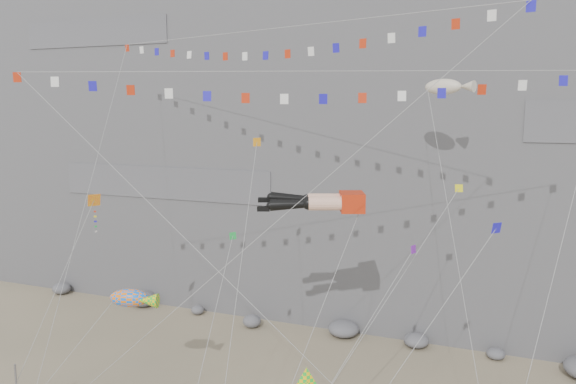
% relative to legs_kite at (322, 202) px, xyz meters
% --- Properties ---
extents(cliff, '(80.00, 28.00, 50.00)m').
position_rel_legs_kite_xyz_m(cliff, '(-1.50, 26.01, 11.74)').
color(cliff, slate).
rests_on(cliff, ground).
extents(talus_boulders, '(60.00, 3.00, 1.20)m').
position_rel_legs_kite_xyz_m(talus_boulders, '(-1.50, 11.01, -12.66)').
color(talus_boulders, slate).
rests_on(talus_boulders, ground).
extents(legs_kite, '(6.70, 15.94, 19.82)m').
position_rel_legs_kite_xyz_m(legs_kite, '(0.00, 0.00, 0.00)').
color(legs_kite, '#BA260B').
rests_on(legs_kite, ground).
extents(flag_banner_upper, '(29.97, 17.18, 29.13)m').
position_rel_legs_kite_xyz_m(flag_banner_upper, '(-3.91, 2.12, 10.78)').
color(flag_banner_upper, '#BA260B').
rests_on(flag_banner_upper, ground).
extents(flag_banner_lower, '(30.04, 10.07, 23.90)m').
position_rel_legs_kite_xyz_m(flag_banner_lower, '(-0.02, -3.43, 7.65)').
color(flag_banner_lower, '#BA260B').
rests_on(flag_banner_lower, ground).
extents(harlequin_kite, '(2.73, 8.41, 15.01)m').
position_rel_legs_kite_xyz_m(harlequin_kite, '(-14.87, -2.98, -0.37)').
color(harlequin_kite, red).
rests_on(harlequin_kite, ground).
extents(fish_windsock, '(7.15, 6.71, 10.61)m').
position_rel_legs_kite_xyz_m(fish_windsock, '(-10.74, -5.12, -5.82)').
color(fish_windsock, orange).
rests_on(fish_windsock, ground).
extents(blimp_windsock, '(6.85, 14.93, 24.93)m').
position_rel_legs_kite_xyz_m(blimp_windsock, '(6.25, 6.55, 7.04)').
color(blimp_windsock, beige).
rests_on(blimp_windsock, ground).
extents(small_kite_a, '(3.60, 13.11, 21.07)m').
position_rel_legs_kite_xyz_m(small_kite_a, '(-4.43, 0.03, 3.27)').
color(small_kite_a, orange).
rests_on(small_kite_a, ground).
extents(small_kite_b, '(6.43, 8.61, 15.08)m').
position_rel_legs_kite_xyz_m(small_kite_b, '(5.78, -2.42, -2.18)').
color(small_kite_b, purple).
rests_on(small_kite_b, ground).
extents(small_kite_c, '(2.83, 12.51, 16.49)m').
position_rel_legs_kite_xyz_m(small_kite_c, '(-4.98, -2.55, -2.36)').
color(small_kite_c, green).
rests_on(small_kite_c, ground).
extents(small_kite_d, '(8.49, 14.92, 21.66)m').
position_rel_legs_kite_xyz_m(small_kite_d, '(7.60, 2.12, 0.53)').
color(small_kite_d, yellow).
rests_on(small_kite_d, ground).
extents(small_kite_e, '(8.70, 8.09, 17.04)m').
position_rel_legs_kite_xyz_m(small_kite_e, '(9.98, -3.70, -0.31)').
color(small_kite_e, '#1C15B9').
rests_on(small_kite_e, ground).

